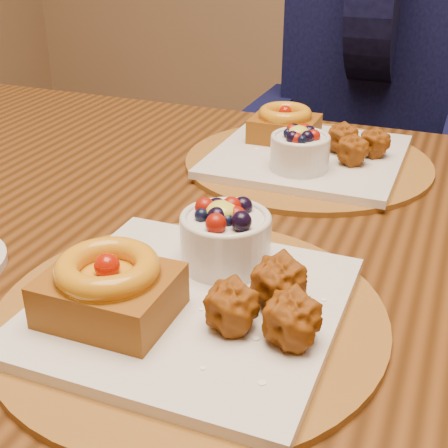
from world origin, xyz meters
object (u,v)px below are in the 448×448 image
Objects in this scene: place_setting_near at (189,290)px; diner at (378,60)px; place_setting_far at (306,151)px; dining_table at (261,275)px; chair_far at (337,173)px.

diner is (0.02, 0.94, 0.03)m from place_setting_near.
diner is at bearing 88.58° from place_setting_near.
diner reaches higher than place_setting_far.
dining_table is 0.97m from chair_far.
chair_far is at bearing 96.86° from place_setting_far.
chair_far is at bearing 94.28° from place_setting_near.
place_setting_near is at bearing -89.13° from diner.
place_setting_near reaches higher than dining_table.
dining_table is 4.21× the size of place_setting_near.
dining_table is at bearing -89.29° from diner.
chair_far is (-0.09, 0.73, -0.32)m from place_setting_far.
place_setting_far reaches higher than chair_far.
diner reaches higher than chair_far.
diner is at bearing -45.79° from chair_far.
place_setting_far is 0.80m from chair_far.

